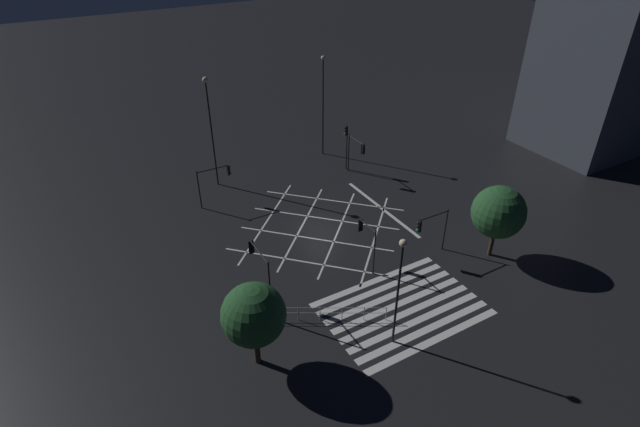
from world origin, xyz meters
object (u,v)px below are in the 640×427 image
at_px(traffic_light_ne_cross, 357,149).
at_px(traffic_light_sw_cross, 259,265).
at_px(street_lamp_far, 323,96).
at_px(traffic_light_se_main, 430,226).
at_px(street_lamp_west, 210,115).
at_px(street_tree_far, 254,315).
at_px(traffic_light_nw_main, 216,177).
at_px(traffic_light_ne_main, 346,139).
at_px(street_lamp_east, 400,277).
at_px(street_tree_near, 499,212).
at_px(traffic_light_median_south, 366,235).

bearing_deg(traffic_light_ne_cross, traffic_light_sw_cross, -51.84).
bearing_deg(street_lamp_far, traffic_light_ne_cross, -87.98).
height_order(traffic_light_se_main, street_lamp_west, street_lamp_west).
distance_m(traffic_light_se_main, street_tree_far, 15.32).
bearing_deg(traffic_light_nw_main, traffic_light_ne_main, -0.07).
height_order(traffic_light_sw_cross, street_tree_far, street_tree_far).
bearing_deg(traffic_light_nw_main, street_lamp_east, -80.59).
bearing_deg(street_tree_near, traffic_light_nw_main, 131.04).
distance_m(street_lamp_west, street_tree_near, 24.82).
relative_size(street_lamp_west, street_tree_far, 1.87).
bearing_deg(traffic_light_ne_main, traffic_light_median_south, 62.85).
relative_size(traffic_light_median_south, street_lamp_far, 0.36).
bearing_deg(traffic_light_ne_cross, street_lamp_far, -177.98).
xyz_separation_m(street_lamp_east, street_tree_near, (11.50, 3.35, -1.27)).
relative_size(traffic_light_ne_cross, street_lamp_west, 0.38).
xyz_separation_m(street_lamp_far, street_tree_near, (2.05, -21.23, -2.50)).
height_order(traffic_light_sw_cross, street_lamp_east, street_lamp_east).
relative_size(traffic_light_nw_main, street_tree_far, 0.66).
relative_size(street_tree_near, street_tree_far, 1.04).
height_order(traffic_light_median_south, street_lamp_west, street_lamp_west).
height_order(traffic_light_median_south, street_lamp_far, street_lamp_far).
distance_m(traffic_light_ne_cross, street_lamp_west, 13.59).
distance_m(traffic_light_sw_cross, street_tree_far, 4.68).
bearing_deg(street_lamp_west, street_lamp_east, -84.44).
bearing_deg(street_lamp_east, traffic_light_se_main, 37.50).
bearing_deg(street_lamp_far, traffic_light_sw_cross, -129.93).
distance_m(traffic_light_ne_main, traffic_light_ne_cross, 1.83).
bearing_deg(traffic_light_median_south, traffic_light_sw_cross, 91.26).
xyz_separation_m(traffic_light_nw_main, street_lamp_west, (1.07, 3.30, 4.16)).
height_order(street_lamp_west, street_tree_far, street_lamp_west).
bearing_deg(street_lamp_east, traffic_light_sw_cross, 128.90).
relative_size(traffic_light_nw_main, street_lamp_far, 0.35).
bearing_deg(street_tree_near, traffic_light_ne_main, 96.37).
xyz_separation_m(traffic_light_sw_cross, street_lamp_east, (5.46, -6.77, 1.64)).
xyz_separation_m(traffic_light_ne_cross, street_lamp_east, (-9.65, -18.65, 2.17)).
xyz_separation_m(street_tree_near, street_tree_far, (-19.13, -0.72, -0.12)).
xyz_separation_m(traffic_light_sw_cross, traffic_light_median_south, (8.14, 0.18, -0.69)).
height_order(traffic_light_se_main, street_lamp_far, street_lamp_far).
distance_m(traffic_light_sw_cross, street_tree_near, 17.30).
bearing_deg(traffic_light_ne_cross, street_tree_far, -47.18).
bearing_deg(traffic_light_ne_cross, traffic_light_median_south, -30.82).
bearing_deg(traffic_light_se_main, traffic_light_sw_cross, -5.05).
distance_m(traffic_light_sw_cross, street_lamp_far, 23.40).
xyz_separation_m(traffic_light_nw_main, traffic_light_median_south, (6.06, -13.50, 0.04)).
bearing_deg(street_tree_far, street_lamp_east, -19.03).
xyz_separation_m(traffic_light_ne_main, traffic_light_ne_cross, (0.07, -1.78, -0.41)).
distance_m(street_lamp_west, street_lamp_far, 11.80).
xyz_separation_m(traffic_light_nw_main, street_lamp_east, (3.39, -20.45, 2.37)).
relative_size(traffic_light_ne_cross, street_tree_far, 0.71).
distance_m(street_lamp_west, street_tree_far, 22.00).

